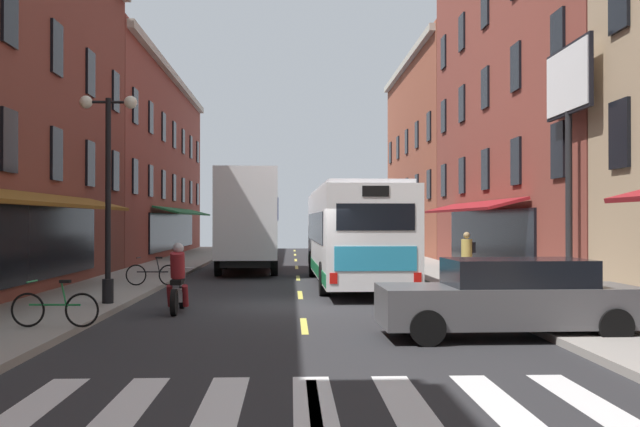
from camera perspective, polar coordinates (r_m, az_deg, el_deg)
name	(u,v)px	position (r m, az deg, el deg)	size (l,w,h in m)	color
ground_plane	(302,309)	(19.23, -1.40, -7.24)	(34.80, 80.00, 0.10)	#28282B
lane_centre_dashes	(302,308)	(18.97, -1.39, -7.16)	(0.14, 73.90, 0.01)	#DBCC4C
crosswalk_near	(314,401)	(9.36, -0.49, -14.05)	(7.10, 2.80, 0.01)	silver
sidewalk_left	(67,305)	(20.02, -18.66, -6.60)	(3.00, 80.00, 0.14)	gray
sidewalk_right	(530,303)	(20.18, 15.71, -6.56)	(3.00, 80.00, 0.14)	gray
billboard_sign	(569,104)	(21.02, 18.38, 7.88)	(0.40, 3.06, 6.69)	black
transit_bus	(353,234)	(25.51, 2.49, -1.56)	(2.78, 12.17, 3.32)	white
box_truck	(247,222)	(31.42, -5.54, -0.62)	(2.69, 7.76, 4.23)	black
sedan_near	(509,298)	(14.53, 14.21, -6.23)	(4.81, 1.99, 1.47)	#515154
sedan_mid	(253,248)	(40.62, -5.13, -2.61)	(2.01, 4.64, 1.41)	black
motorcycle_rider	(178,283)	(18.29, -10.73, -5.18)	(0.62, 2.07, 1.66)	black
bicycle_near	(153,274)	(24.33, -12.60, -4.51)	(1.71, 0.48, 0.91)	black
bicycle_mid	(55,308)	(15.38, -19.49, -6.81)	(1.71, 0.48, 0.91)	black
pedestrian_near	(467,256)	(25.48, 11.12, -3.16)	(0.51, 0.48, 1.67)	maroon
street_lamp_twin	(108,188)	(19.37, -15.81, 1.88)	(1.42, 0.32, 5.16)	black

